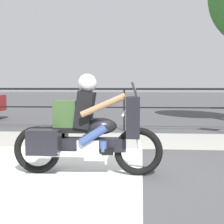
# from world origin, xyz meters

# --- Properties ---
(ground_plane) EXTENTS (120.00, 120.00, 0.00)m
(ground_plane) POSITION_xyz_m (0.00, 0.00, 0.00)
(ground_plane) COLOR #424244
(sidewalk_band) EXTENTS (44.00, 2.40, 0.01)m
(sidewalk_band) POSITION_xyz_m (0.00, 3.40, 0.01)
(sidewalk_band) COLOR #99968E
(sidewalk_band) RESTS_ON ground
(crosswalk_band) EXTENTS (3.28, 6.00, 0.01)m
(crosswalk_band) POSITION_xyz_m (-1.10, -0.20, 0.00)
(crosswalk_band) COLOR silver
(crosswalk_band) RESTS_ON ground
(fence_railing) EXTENTS (36.00, 0.05, 1.30)m
(fence_railing) POSITION_xyz_m (0.00, 5.10, 1.02)
(fence_railing) COLOR black
(fence_railing) RESTS_ON ground
(motorcycle) EXTENTS (2.33, 0.76, 1.56)m
(motorcycle) POSITION_xyz_m (-0.33, 0.02, 0.69)
(motorcycle) COLOR black
(motorcycle) RESTS_ON ground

